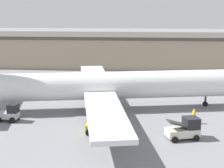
{
  "coord_description": "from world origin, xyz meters",
  "views": [
    {
      "loc": [
        4.04,
        -45.18,
        13.51
      ],
      "look_at": [
        0.0,
        0.0,
        3.55
      ],
      "focal_mm": 55.0,
      "sensor_mm": 36.0,
      "label": 1
    }
  ],
  "objects_px": {
    "baggage_tug": "(10,113)",
    "belt_loader_truck": "(185,129)",
    "ground_crew_worker": "(194,116)",
    "airplane": "(104,86)",
    "pushback_tug": "(102,124)"
  },
  "relations": [
    {
      "from": "belt_loader_truck",
      "to": "baggage_tug",
      "type": "bearing_deg",
      "value": 152.08
    },
    {
      "from": "baggage_tug",
      "to": "belt_loader_truck",
      "type": "bearing_deg",
      "value": -6.09
    },
    {
      "from": "belt_loader_truck",
      "to": "airplane",
      "type": "bearing_deg",
      "value": 117.11
    },
    {
      "from": "baggage_tug",
      "to": "belt_loader_truck",
      "type": "xyz_separation_m",
      "value": [
        20.72,
        -3.98,
        0.09
      ]
    },
    {
      "from": "baggage_tug",
      "to": "pushback_tug",
      "type": "distance_m",
      "value": 12.18
    },
    {
      "from": "baggage_tug",
      "to": "belt_loader_truck",
      "type": "relative_size",
      "value": 0.71
    },
    {
      "from": "airplane",
      "to": "belt_loader_truck",
      "type": "distance_m",
      "value": 14.11
    },
    {
      "from": "ground_crew_worker",
      "to": "belt_loader_truck",
      "type": "height_order",
      "value": "belt_loader_truck"
    },
    {
      "from": "ground_crew_worker",
      "to": "belt_loader_truck",
      "type": "xyz_separation_m",
      "value": [
        -1.68,
        -5.14,
        0.12
      ]
    },
    {
      "from": "airplane",
      "to": "belt_loader_truck",
      "type": "xyz_separation_m",
      "value": [
        9.71,
        -10.0,
        -2.23
      ]
    },
    {
      "from": "ground_crew_worker",
      "to": "belt_loader_truck",
      "type": "bearing_deg",
      "value": -65.92
    },
    {
      "from": "baggage_tug",
      "to": "pushback_tug",
      "type": "xyz_separation_m",
      "value": [
        11.74,
        -3.23,
        0.05
      ]
    },
    {
      "from": "ground_crew_worker",
      "to": "baggage_tug",
      "type": "distance_m",
      "value": 22.43
    },
    {
      "from": "airplane",
      "to": "ground_crew_worker",
      "type": "distance_m",
      "value": 12.6
    },
    {
      "from": "baggage_tug",
      "to": "belt_loader_truck",
      "type": "height_order",
      "value": "belt_loader_truck"
    }
  ]
}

